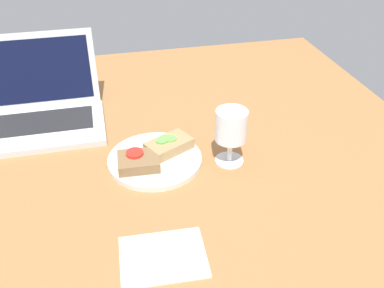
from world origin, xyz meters
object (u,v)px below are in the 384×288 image
Objects in this scene: sandwich_with_tomato at (138,161)px; wine_glass at (231,128)px; sandwich_with_cucumber at (169,145)px; laptop at (39,108)px; napkin at (163,257)px; plate at (155,160)px.

sandwich_with_tomato is 22.09cm from wine_glass.
sandwich_with_cucumber is at bearing 31.00° from sandwich_with_tomato.
laptop is at bearing 143.64° from sandwich_with_cucumber.
sandwich_with_tomato reaches higher than sandwich_with_cucumber.
wine_glass reaches higher than napkin.
wine_glass is 0.88× the size of napkin.
sandwich_with_tomato reaches higher than napkin.
plate is at bearing 168.54° from wine_glass.
laptop is (-26.57, 24.84, 3.70)cm from plate.
sandwich_with_cucumber is at bearing 31.79° from plate.
laptop reaches higher than sandwich_with_cucumber.
sandwich_with_cucumber is 0.91× the size of wine_glass.
laptop is at bearing 113.76° from napkin.
sandwich_with_tomato is (-7.86, -4.72, -0.03)cm from sandwich_with_cucumber.
wine_glass is at bearing -23.98° from sandwich_with_cucumber.
sandwich_with_cucumber is (3.89, 2.41, 2.02)cm from plate.
wine_glass is at bearing -11.46° from plate.
laptop reaches higher than plate.
sandwich_with_cucumber is 0.38× the size of laptop.
sandwich_with_cucumber is 31.94cm from napkin.
sandwich_with_tomato is at bearing -149.78° from plate.
sandwich_with_tomato is at bearing -50.21° from laptop.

